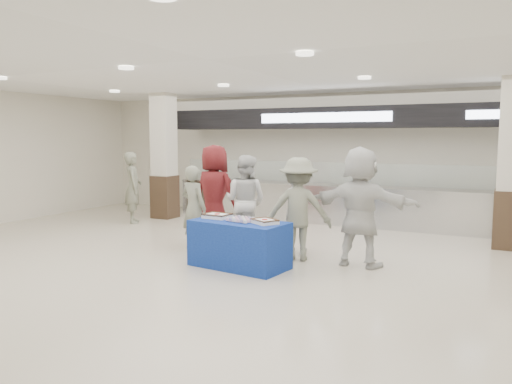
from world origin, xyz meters
The scene contains 15 objects.
ground centered at (0.00, 0.00, 0.00)m, with size 14.00×14.00×0.00m, color beige.
serving_line centered at (0.00, 5.40, 1.16)m, with size 8.70×0.85×2.80m.
column_left centered at (-4.00, 4.20, 1.53)m, with size 0.55×0.55×3.20m.
column_right centered at (4.00, 4.20, 1.53)m, with size 0.55×0.55×3.20m.
display_table centered at (0.13, 0.70, 0.38)m, with size 1.55×0.78×0.75m, color #153695.
sheet_cake_left centered at (-0.35, 0.81, 0.80)m, with size 0.44×0.35×0.09m.
sheet_cake_right centered at (0.59, 0.69, 0.79)m, with size 0.48×0.45×0.08m.
cupcake_tray centered at (0.18, 0.71, 0.78)m, with size 0.42×0.34×0.06m.
civilian_maroon centered at (-1.23, 2.17, 0.97)m, with size 0.95×0.62×1.94m, color maroon.
soldier_a centered at (-1.25, 1.46, 0.78)m, with size 0.57×0.38×1.57m, color slate.
chef_tall centered at (-0.51, 2.12, 0.88)m, with size 0.85×0.66×1.75m, color silver.
chef_short centered at (0.61, 1.99, 0.75)m, with size 0.88×0.37×1.50m, color silver.
soldier_b centered at (0.79, 1.59, 0.88)m, with size 1.13×0.65×1.75m, color slate.
civilian_white centered at (1.84, 1.65, 0.97)m, with size 1.81×0.58×1.95m, color white.
soldier_bg centered at (-4.20, 3.22, 0.87)m, with size 0.63×0.42×1.74m, color slate.
Camera 1 is at (3.93, -6.21, 2.09)m, focal length 35.00 mm.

